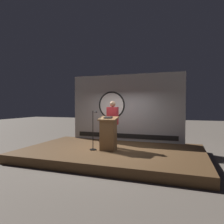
{
  "coord_description": "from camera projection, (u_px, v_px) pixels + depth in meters",
  "views": [
    {
      "loc": [
        2.4,
        -6.89,
        1.9
      ],
      "look_at": [
        -0.07,
        0.19,
        1.64
      ],
      "focal_mm": 32.43,
      "sensor_mm": 36.0,
      "label": 1
    }
  ],
  "objects": [
    {
      "name": "ground_plane",
      "position": [
        112.0,
        157.0,
        7.36
      ],
      "size": [
        40.0,
        40.0,
        0.0
      ],
      "primitive_type": "plane",
      "color": "#6B6056"
    },
    {
      "name": "banner_display",
      "position": [
        125.0,
        108.0,
        9.05
      ],
      "size": [
        5.07,
        0.12,
        2.96
      ],
      "color": "#9E9EA3",
      "rests_on": "stage_platform"
    },
    {
      "name": "stage_platform",
      "position": [
        112.0,
        153.0,
        7.35
      ],
      "size": [
        6.4,
        4.0,
        0.3
      ],
      "primitive_type": "cube",
      "color": "brown",
      "rests_on": "ground"
    },
    {
      "name": "microphone_stand",
      "position": [
        93.0,
        136.0,
        7.23
      ],
      "size": [
        0.24,
        0.46,
        1.4
      ],
      "color": "black",
      "rests_on": "stage_platform"
    },
    {
      "name": "speaker_person",
      "position": [
        113.0,
        124.0,
        7.6
      ],
      "size": [
        0.4,
        0.26,
        1.74
      ],
      "color": "black",
      "rests_on": "stage_platform"
    },
    {
      "name": "podium",
      "position": [
        108.0,
        134.0,
        7.16
      ],
      "size": [
        0.64,
        0.5,
        1.2
      ],
      "color": "olive",
      "rests_on": "stage_platform"
    }
  ]
}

